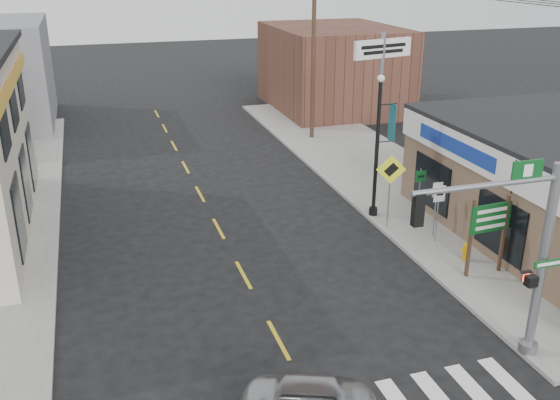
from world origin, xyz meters
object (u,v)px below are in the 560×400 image
object	(u,v)px
guide_sign	(489,225)
fire_hydrant	(466,251)
dance_center_sign	(382,69)
traffic_signal_pole	(524,244)
utility_pole_far	(313,54)
lamp_post	(379,136)
bare_tree	(534,167)

from	to	relation	value
guide_sign	fire_hydrant	world-z (taller)	guide_sign
fire_hydrant	dance_center_sign	bearing A→B (deg)	83.58
traffic_signal_pole	dance_center_sign	world-z (taller)	dance_center_sign
traffic_signal_pole	utility_pole_far	distance (m)	21.85
utility_pole_far	lamp_post	bearing A→B (deg)	-93.97
fire_hydrant	dance_center_sign	world-z (taller)	dance_center_sign
guide_sign	lamp_post	bearing A→B (deg)	98.21
guide_sign	fire_hydrant	bearing A→B (deg)	86.91
traffic_signal_pole	bare_tree	distance (m)	5.34
lamp_post	dance_center_sign	size ratio (longest dim) A/B	0.86
guide_sign	lamp_post	size ratio (longest dim) A/B	0.47
lamp_post	bare_tree	distance (m)	6.37
bare_tree	guide_sign	bearing A→B (deg)	177.46
traffic_signal_pole	fire_hydrant	world-z (taller)	traffic_signal_pole
guide_sign	fire_hydrant	size ratio (longest dim) A/B	4.13
fire_hydrant	traffic_signal_pole	bearing A→B (deg)	-111.59
dance_center_sign	lamp_post	bearing A→B (deg)	-129.25
traffic_signal_pole	utility_pole_far	xyz separation A→B (m)	(2.38, 21.67, 1.52)
traffic_signal_pole	dance_center_sign	xyz separation A→B (m)	(3.12, 14.61, 1.78)
guide_sign	fire_hydrant	distance (m)	1.76
guide_sign	bare_tree	world-z (taller)	bare_tree
dance_center_sign	utility_pole_far	distance (m)	7.10
traffic_signal_pole	fire_hydrant	bearing A→B (deg)	68.66
dance_center_sign	utility_pole_far	size ratio (longest dim) A/B	0.72
dance_center_sign	bare_tree	distance (m)	10.63
fire_hydrant	lamp_post	size ratio (longest dim) A/B	0.11
lamp_post	bare_tree	bearing A→B (deg)	-45.06
traffic_signal_pole	lamp_post	xyz separation A→B (m)	(0.81, 9.88, 0.05)
dance_center_sign	fire_hydrant	bearing A→B (deg)	-109.69
utility_pole_far	traffic_signal_pole	bearing A→B (deg)	-92.67
lamp_post	dance_center_sign	bearing A→B (deg)	84.74
guide_sign	bare_tree	size ratio (longest dim) A/B	0.59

